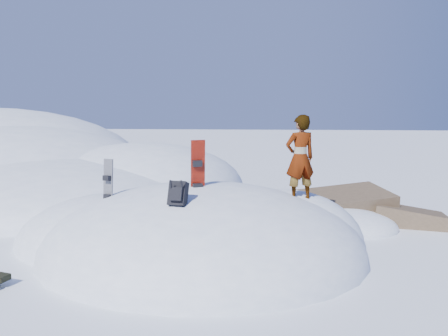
# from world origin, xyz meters

# --- Properties ---
(ground) EXTENTS (120.00, 120.00, 0.00)m
(ground) POSITION_xyz_m (0.00, 0.00, 0.00)
(ground) COLOR white
(ground) RESTS_ON ground
(snow_mound) EXTENTS (8.00, 6.00, 3.00)m
(snow_mound) POSITION_xyz_m (-0.17, 0.24, 0.00)
(snow_mound) COLOR white
(snow_mound) RESTS_ON ground
(snow_ridge) EXTENTS (21.50, 18.50, 6.40)m
(snow_ridge) POSITION_xyz_m (-10.43, 9.85, 0.00)
(snow_ridge) COLOR white
(snow_ridge) RESTS_ON ground
(rock_outcrop) EXTENTS (4.68, 4.41, 1.68)m
(rock_outcrop) POSITION_xyz_m (3.72, 3.01, 0.01)
(rock_outcrop) COLOR brown
(rock_outcrop) RESTS_ON ground
(snowboard_red) EXTENTS (0.31, 0.27, 1.60)m
(snowboard_red) POSITION_xyz_m (-0.05, -0.22, 1.68)
(snowboard_red) COLOR red
(snowboard_red) RESTS_ON snow_mound
(snowboard_dark) EXTENTS (0.28, 0.23, 1.34)m
(snowboard_dark) POSITION_xyz_m (-2.00, -0.16, 1.38)
(snowboard_dark) COLOR black
(snowboard_dark) RESTS_ON snow_mound
(backpack) EXTENTS (0.37, 0.45, 0.53)m
(backpack) POSITION_xyz_m (-0.24, -1.30, 1.54)
(backpack) COLOR black
(backpack) RESTS_ON snow_mound
(person) EXTENTS (0.80, 0.68, 1.85)m
(person) POSITION_xyz_m (2.08, 0.38, 2.04)
(person) COLOR slate
(person) RESTS_ON snow_mound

